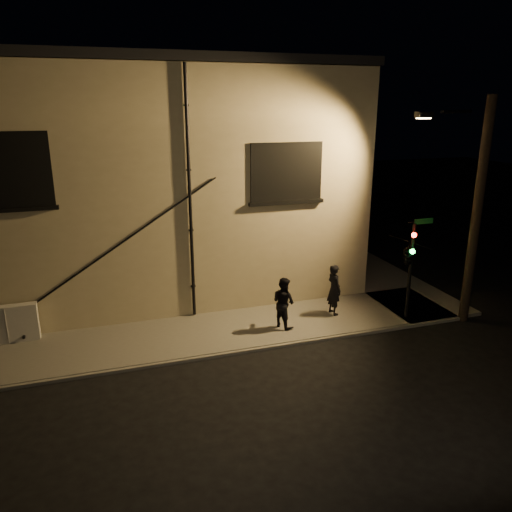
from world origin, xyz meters
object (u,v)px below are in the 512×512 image
object	(u,v)px
streetlamp_pole	(474,208)
pedestrian_b	(284,302)
traffic_signal	(409,254)
pedestrian_a	(334,289)
utility_cabinet	(7,324)

from	to	relation	value
streetlamp_pole	pedestrian_b	bearing A→B (deg)	169.45
traffic_signal	streetlamp_pole	distance (m)	2.58
pedestrian_a	streetlamp_pole	world-z (taller)	streetlamp_pole
utility_cabinet	traffic_signal	xyz separation A→B (m)	(12.70, -2.31, 1.75)
utility_cabinet	pedestrian_b	xyz separation A→B (m)	(8.56, -1.57, 0.26)
utility_cabinet	streetlamp_pole	bearing A→B (deg)	-10.47
pedestrian_a	traffic_signal	bearing A→B (deg)	-125.91
pedestrian_a	streetlamp_pole	xyz separation A→B (m)	(4.14, -1.59, 2.95)
traffic_signal	pedestrian_a	bearing A→B (deg)	150.80
traffic_signal	pedestrian_b	bearing A→B (deg)	169.99
pedestrian_b	streetlamp_pole	xyz separation A→B (m)	(6.19, -1.15, 3.00)
pedestrian_b	pedestrian_a	bearing A→B (deg)	-103.00
pedestrian_b	traffic_signal	bearing A→B (deg)	-124.97
utility_cabinet	streetlamp_pole	world-z (taller)	streetlamp_pole
pedestrian_a	streetlamp_pole	distance (m)	5.32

